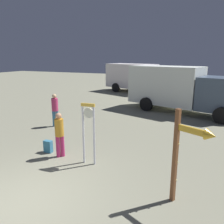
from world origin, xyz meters
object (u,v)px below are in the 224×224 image
at_px(standing_clock, 89,128).
at_px(person_near_clock, 59,133).
at_px(person_distant, 55,108).
at_px(arrow_sign, 188,147).
at_px(box_truck_near, 176,87).
at_px(box_truck_far, 138,77).
at_px(backpack, 48,146).

bearing_deg(standing_clock, person_near_clock, 177.80).
relative_size(person_near_clock, person_distant, 0.96).
distance_m(person_near_clock, person_distant, 3.82).
relative_size(arrow_sign, box_truck_near, 0.34).
relative_size(standing_clock, box_truck_far, 0.28).
relative_size(arrow_sign, backpack, 5.15).
bearing_deg(box_truck_far, person_near_clock, -82.49).
height_order(standing_clock, person_distant, standing_clock).
bearing_deg(person_distant, backpack, -57.32).
distance_m(person_distant, box_truck_near, 7.80).
bearing_deg(person_distant, box_truck_near, 48.67).
xyz_separation_m(arrow_sign, person_near_clock, (-4.40, 1.11, -0.61)).
height_order(arrow_sign, box_truck_near, box_truck_near).
distance_m(arrow_sign, person_distant, 7.97).
bearing_deg(box_truck_near, box_truck_far, 125.29).
bearing_deg(box_truck_near, standing_clock, -99.47).
height_order(arrow_sign, person_near_clock, arrow_sign).
height_order(standing_clock, box_truck_far, box_truck_far).
distance_m(arrow_sign, person_near_clock, 4.58).
xyz_separation_m(standing_clock, box_truck_near, (1.47, 8.81, 0.34)).
bearing_deg(person_distant, arrow_sign, -30.54).
bearing_deg(backpack, box_truck_near, 68.90).
xyz_separation_m(person_near_clock, backpack, (-0.65, 0.12, -0.68)).
bearing_deg(standing_clock, backpack, 174.77).
relative_size(standing_clock, box_truck_near, 0.30).
bearing_deg(arrow_sign, backpack, 166.25).
bearing_deg(arrow_sign, standing_clock, 161.51).
height_order(backpack, person_distant, person_distant).
relative_size(arrow_sign, box_truck_far, 0.32).
distance_m(backpack, box_truck_near, 9.37).
bearing_deg(arrow_sign, person_distant, 149.46).
bearing_deg(person_near_clock, arrow_sign, -14.18).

